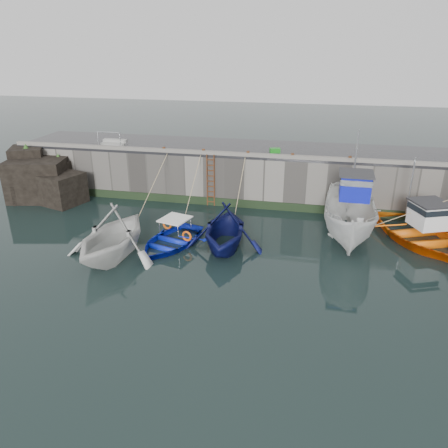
% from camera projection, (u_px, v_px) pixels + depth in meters
% --- Properties ---
extents(ground, '(120.00, 120.00, 0.00)m').
position_uv_depth(ground, '(201.00, 292.00, 17.69)').
color(ground, black).
rests_on(ground, ground).
extents(quay_back, '(30.00, 5.00, 3.00)m').
position_uv_depth(quay_back, '(250.00, 173.00, 28.39)').
color(quay_back, slate).
rests_on(quay_back, ground).
extents(road_back, '(30.00, 5.00, 0.16)m').
position_uv_depth(road_back, '(250.00, 149.00, 27.78)').
color(road_back, black).
rests_on(road_back, quay_back).
extents(kerb_back, '(30.00, 0.30, 0.20)m').
position_uv_depth(kerb_back, '(244.00, 154.00, 25.59)').
color(kerb_back, slate).
rests_on(kerb_back, road_back).
extents(algae_back, '(30.00, 0.08, 0.50)m').
position_uv_depth(algae_back, '(243.00, 204.00, 26.58)').
color(algae_back, black).
rests_on(algae_back, ground).
extents(rock_outcrop, '(5.85, 4.24, 3.41)m').
position_uv_depth(rock_outcrop, '(42.00, 179.00, 27.93)').
color(rock_outcrop, black).
rests_on(rock_outcrop, ground).
extents(ladder, '(0.51, 0.08, 3.20)m').
position_uv_depth(ladder, '(211.00, 181.00, 26.41)').
color(ladder, '#3F1E0F').
rests_on(ladder, ground).
extents(boat_near_white, '(4.97, 5.65, 2.82)m').
position_uv_depth(boat_near_white, '(114.00, 256.00, 20.64)').
color(boat_near_white, silver).
rests_on(boat_near_white, ground).
extents(boat_near_white_rope, '(0.04, 5.88, 3.10)m').
position_uv_depth(boat_near_white_rope, '(153.00, 217.00, 25.27)').
color(boat_near_white_rope, tan).
rests_on(boat_near_white_rope, ground).
extents(boat_near_blue, '(4.20, 5.09, 0.92)m').
position_uv_depth(boat_near_blue, '(171.00, 244.00, 21.81)').
color(boat_near_blue, '#0C20BD').
rests_on(boat_near_blue, ground).
extents(boat_near_blue_rope, '(0.04, 4.36, 3.10)m').
position_uv_depth(boat_near_blue_rope, '(194.00, 214.00, 25.65)').
color(boat_near_blue_rope, tan).
rests_on(boat_near_blue_rope, ground).
extents(boat_near_blacktrim, '(4.52, 5.10, 2.50)m').
position_uv_depth(boat_near_blacktrim, '(225.00, 246.00, 21.62)').
color(boat_near_blacktrim, '#0B0F46').
rests_on(boat_near_blacktrim, ground).
extents(boat_near_blacktrim_rope, '(0.04, 4.07, 3.10)m').
position_uv_depth(boat_near_blacktrim_rope, '(239.00, 217.00, 25.29)').
color(boat_near_blacktrim_rope, tan).
rests_on(boat_near_blacktrim_rope, ground).
extents(boat_far_white, '(2.77, 7.04, 5.70)m').
position_uv_depth(boat_far_white, '(350.00, 217.00, 22.15)').
color(boat_far_white, silver).
rests_on(boat_far_white, ground).
extents(boat_far_orange, '(6.65, 7.64, 4.32)m').
position_uv_depth(boat_far_orange, '(418.00, 232.00, 22.18)').
color(boat_far_orange, orange).
rests_on(boat_far_orange, ground).
extents(fish_crate, '(0.69, 0.56, 0.27)m').
position_uv_depth(fish_crate, '(275.00, 150.00, 26.38)').
color(fish_crate, '#167A18').
rests_on(fish_crate, road_back).
extents(railing, '(1.60, 1.05, 1.00)m').
position_uv_depth(railing, '(114.00, 142.00, 28.24)').
color(railing, '#A5A8AD').
rests_on(railing, road_back).
extents(bollard_a, '(0.18, 0.18, 0.28)m').
position_uv_depth(bollard_a, '(164.00, 149.00, 26.64)').
color(bollard_a, '#3F1E0F').
rests_on(bollard_a, road_back).
extents(bollard_b, '(0.18, 0.18, 0.28)m').
position_uv_depth(bollard_b, '(204.00, 151.00, 26.15)').
color(bollard_b, '#3F1E0F').
rests_on(bollard_b, road_back).
extents(bollard_c, '(0.18, 0.18, 0.28)m').
position_uv_depth(bollard_c, '(248.00, 154.00, 25.63)').
color(bollard_c, '#3F1E0F').
rests_on(bollard_c, road_back).
extents(bollard_d, '(0.18, 0.18, 0.28)m').
position_uv_depth(bollard_d, '(293.00, 156.00, 25.12)').
color(bollard_d, '#3F1E0F').
rests_on(bollard_d, road_back).
extents(bollard_e, '(0.18, 0.18, 0.28)m').
position_uv_depth(bollard_e, '(350.00, 159.00, 24.50)').
color(bollard_e, '#3F1E0F').
rests_on(bollard_e, road_back).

